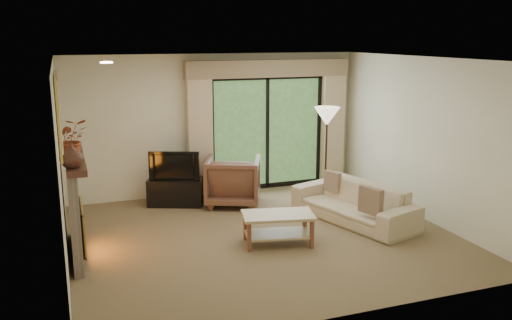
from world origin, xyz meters
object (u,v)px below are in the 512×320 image
object	(u,v)px
media_console	(176,192)
sofa	(354,203)
armchair	(233,181)
coffee_table	(278,229)

from	to	relation	value
media_console	sofa	xyz separation A→B (m)	(2.51, -1.81, 0.07)
armchair	sofa	bearing A→B (deg)	158.44
sofa	coffee_table	bearing A→B (deg)	-88.74
media_console	coffee_table	size ratio (longest dim) A/B	0.95
media_console	armchair	world-z (taller)	armchair
sofa	media_console	bearing A→B (deg)	-142.82
armchair	coffee_table	size ratio (longest dim) A/B	0.94
sofa	armchair	bearing A→B (deg)	-151.28
armchair	coffee_table	xyz separation A→B (m)	(0.04, -2.01, -0.20)
media_console	sofa	size ratio (longest dim) A/B	0.45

